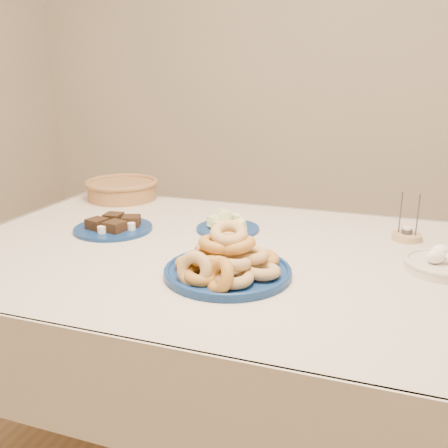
% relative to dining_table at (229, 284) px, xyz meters
% --- Properties ---
extents(dining_table, '(1.71, 1.11, 0.75)m').
position_rel_dining_table_xyz_m(dining_table, '(0.00, 0.00, 0.00)').
color(dining_table, brown).
rests_on(dining_table, ground).
extents(donut_platter, '(0.43, 0.43, 0.15)m').
position_rel_dining_table_xyz_m(donut_platter, '(0.05, -0.18, 0.14)').
color(donut_platter, navy).
rests_on(donut_platter, dining_table).
extents(melon_plate, '(0.26, 0.26, 0.07)m').
position_rel_dining_table_xyz_m(melon_plate, '(-0.07, 0.19, 0.13)').
color(melon_plate, navy).
rests_on(melon_plate, dining_table).
extents(brownie_plate, '(0.27, 0.27, 0.05)m').
position_rel_dining_table_xyz_m(brownie_plate, '(-0.44, 0.06, 0.12)').
color(brownie_plate, navy).
rests_on(brownie_plate, dining_table).
extents(wicker_basket, '(0.37, 0.37, 0.08)m').
position_rel_dining_table_xyz_m(wicker_basket, '(-0.63, 0.46, 0.15)').
color(wicker_basket, brown).
rests_on(wicker_basket, dining_table).
extents(candle_holder, '(0.11, 0.11, 0.15)m').
position_rel_dining_table_xyz_m(candle_holder, '(0.50, 0.29, 0.12)').
color(candle_holder, tan).
rests_on(candle_holder, dining_table).
extents(egg_bowl, '(0.26, 0.26, 0.07)m').
position_rel_dining_table_xyz_m(egg_bowl, '(0.59, 0.05, 0.13)').
color(egg_bowl, beige).
rests_on(egg_bowl, dining_table).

